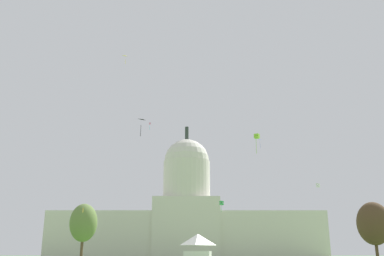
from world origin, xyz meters
The scene contains 12 objects.
capitol_building centered at (-4.99, 172.95, 17.21)m, with size 125.60×23.75×62.60m.
event_tent centered at (-1.13, 66.80, 3.28)m, with size 6.51×7.37×6.48m.
tree_west_near centered at (-29.44, 78.88, 9.63)m, with size 7.10×7.21×14.34m.
tree_east_far centered at (39.91, 71.95, 9.02)m, with size 9.83×10.36×14.00m.
kite_blue_high centered at (27.20, 149.63, 49.13)m, with size 1.23×1.01×3.46m.
kite_yellow_high centered at (-20.56, 76.68, 53.80)m, with size 1.52×1.20×2.15m.
kite_lime_mid centered at (10.85, 54.70, 25.34)m, with size 1.29×1.29×4.17m.
kite_black_mid centered at (-11.81, 44.46, 25.15)m, with size 1.48×1.36×2.99m.
kite_pink_high centered at (-18.40, 124.31, 49.07)m, with size 0.71×0.28×3.05m.
kite_white_mid centered at (30.79, 82.34, 19.55)m, with size 1.21×1.19×1.03m.
kite_gold_low centered at (-23.10, 52.59, 10.22)m, with size 0.39×0.87×0.85m.
kite_green_mid centered at (7.51, 114.54, 18.54)m, with size 1.57×1.55×3.82m.
Camera 1 is at (-2.41, -28.76, 2.44)m, focal length 39.62 mm.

